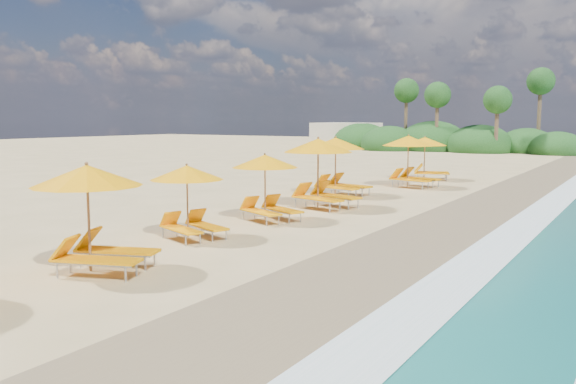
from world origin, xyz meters
The scene contains 12 objects.
ground centered at (0.00, 0.00, 0.00)m, with size 160.00×160.00×0.00m, color tan.
wet_sand centered at (4.00, 0.00, 0.01)m, with size 4.00×160.00×0.01m, color olive.
surf_foam centered at (6.70, 0.00, 0.03)m, with size 4.00×160.00×0.01m.
station_3 centered at (-1.23, -5.71, 1.32)m, with size 3.04×2.99×2.36m.
station_4 centered at (-1.93, -1.94, 1.15)m, with size 2.64×2.59×2.05m.
station_5 centered at (-1.74, 1.56, 1.22)m, with size 2.83×2.80×2.18m.
station_6 centered at (-1.58, 4.88, 1.46)m, with size 3.21×3.10×2.61m.
station_7 centered at (-2.67, 8.39, 1.42)m, with size 3.01×2.87×2.53m.
station_8 centered at (-1.15, 13.01, 1.42)m, with size 3.03×2.89×2.53m.
station_9 centered at (-1.65, 16.86, 1.32)m, with size 3.02×2.97×2.35m.
treeline centered at (-9.94, 45.51, 1.00)m, with size 25.80×8.80×9.74m.
beach_building centered at (-22.00, 48.00, 1.40)m, with size 7.00×5.00×2.80m, color beige.
Camera 1 is at (8.78, -14.06, 3.26)m, focal length 36.88 mm.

